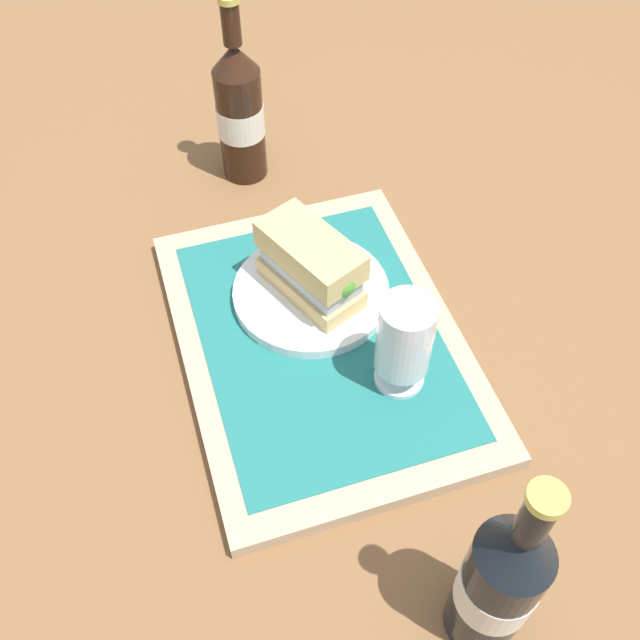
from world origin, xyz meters
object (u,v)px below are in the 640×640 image
Objects in this scene: beer_bottle at (499,582)px; second_bottle at (240,111)px; plate at (311,293)px; sandwich at (312,266)px; beer_glass at (404,343)px.

beer_bottle is 1.00× the size of second_bottle.
sandwich is (0.00, 0.00, 0.05)m from plate.
sandwich is 0.15m from beer_glass.
plate is at bearing -175.17° from beer_bottle.
beer_glass is at bearing 9.53° from second_bottle.
second_bottle is at bearing -170.47° from beer_glass.
beer_bottle is (0.41, 0.03, 0.08)m from plate.
plate is 0.71× the size of beer_bottle.
beer_bottle and second_bottle have the same top height.
plate is at bearing 2.86° from second_bottle.
sandwich reaches higher than plate.
sandwich is at bearing 23.51° from plate.
plate is 0.71× the size of second_bottle.
second_bottle reaches higher than beer_glass.
beer_glass is 0.26m from beer_bottle.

